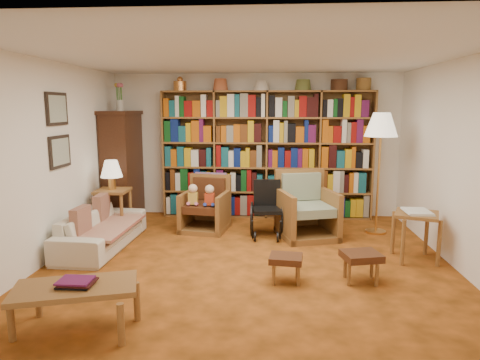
# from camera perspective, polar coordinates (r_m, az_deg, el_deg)

# --- Properties ---
(floor) EXTENTS (5.00, 5.00, 0.00)m
(floor) POSITION_cam_1_polar(r_m,az_deg,el_deg) (5.43, 1.09, -11.03)
(floor) COLOR #BC5C1D
(floor) RESTS_ON ground
(ceiling) EXTENTS (5.00, 5.00, 0.00)m
(ceiling) POSITION_cam_1_polar(r_m,az_deg,el_deg) (5.11, 1.18, 16.18)
(ceiling) COLOR silver
(ceiling) RESTS_ON wall_back
(wall_back) EXTENTS (5.00, 0.00, 5.00)m
(wall_back) POSITION_cam_1_polar(r_m,az_deg,el_deg) (7.61, 2.09, 4.62)
(wall_back) COLOR white
(wall_back) RESTS_ON floor
(wall_front) EXTENTS (5.00, 0.00, 5.00)m
(wall_front) POSITION_cam_1_polar(r_m,az_deg,el_deg) (2.67, -1.60, -4.87)
(wall_front) COLOR white
(wall_front) RESTS_ON floor
(wall_left) EXTENTS (0.00, 5.00, 5.00)m
(wall_left) POSITION_cam_1_polar(r_m,az_deg,el_deg) (5.81, -24.33, 2.19)
(wall_left) COLOR white
(wall_left) RESTS_ON floor
(wall_right) EXTENTS (0.00, 5.00, 5.00)m
(wall_right) POSITION_cam_1_polar(r_m,az_deg,el_deg) (5.59, 27.68, 1.67)
(wall_right) COLOR white
(wall_right) RESTS_ON floor
(bookshelf) EXTENTS (3.60, 0.30, 2.42)m
(bookshelf) POSITION_cam_1_polar(r_m,az_deg,el_deg) (7.44, 3.58, 3.88)
(bookshelf) COLOR brown
(bookshelf) RESTS_ON floor
(curio_cabinet) EXTENTS (0.50, 0.95, 2.40)m
(curio_cabinet) POSITION_cam_1_polar(r_m,az_deg,el_deg) (7.57, -15.40, 1.99)
(curio_cabinet) COLOR #3E1F10
(curio_cabinet) RESTS_ON floor
(framed_pictures) EXTENTS (0.03, 0.52, 0.97)m
(framed_pictures) POSITION_cam_1_polar(r_m,az_deg,el_deg) (6.04, -23.05, 6.11)
(framed_pictures) COLOR black
(framed_pictures) RESTS_ON wall_left
(sofa) EXTENTS (1.76, 0.75, 0.51)m
(sofa) POSITION_cam_1_polar(r_m,az_deg,el_deg) (6.24, -17.93, -6.30)
(sofa) COLOR beige
(sofa) RESTS_ON floor
(sofa_throw) EXTENTS (0.75, 1.35, 0.04)m
(sofa_throw) POSITION_cam_1_polar(r_m,az_deg,el_deg) (6.21, -17.53, -5.91)
(sofa_throw) COLOR beige
(sofa_throw) RESTS_ON sofa
(cushion_left) EXTENTS (0.14, 0.40, 0.40)m
(cushion_left) POSITION_cam_1_polar(r_m,az_deg,el_deg) (6.55, -17.95, -3.77)
(cushion_left) COLOR maroon
(cushion_left) RESTS_ON sofa
(cushion_right) EXTENTS (0.14, 0.38, 0.37)m
(cushion_right) POSITION_cam_1_polar(r_m,az_deg,el_deg) (5.93, -20.46, -5.30)
(cushion_right) COLOR maroon
(cushion_right) RESTS_ON sofa
(side_table_lamp) EXTENTS (0.49, 0.49, 0.68)m
(side_table_lamp) POSITION_cam_1_polar(r_m,az_deg,el_deg) (6.87, -16.58, -2.52)
(side_table_lamp) COLOR brown
(side_table_lamp) RESTS_ON floor
(table_lamp) EXTENTS (0.33, 0.33, 0.45)m
(table_lamp) POSITION_cam_1_polar(r_m,az_deg,el_deg) (6.79, -16.77, 1.32)
(table_lamp) COLOR gold
(table_lamp) RESTS_ON side_table_lamp
(armchair_leather) EXTENTS (0.79, 0.82, 0.87)m
(armchair_leather) POSITION_cam_1_polar(r_m,az_deg,el_deg) (6.83, -4.59, -3.59)
(armchair_leather) COLOR brown
(armchair_leather) RESTS_ON floor
(armchair_sage) EXTENTS (1.01, 1.02, 0.98)m
(armchair_sage) POSITION_cam_1_polar(r_m,az_deg,el_deg) (6.54, 8.87, -4.11)
(armchair_sage) COLOR brown
(armchair_sage) RESTS_ON floor
(wheelchair) EXTENTS (0.48, 0.67, 0.84)m
(wheelchair) POSITION_cam_1_polar(r_m,az_deg,el_deg) (6.48, 3.59, -4.09)
(wheelchair) COLOR black
(wheelchair) RESTS_ON floor
(floor_lamp) EXTENTS (0.49, 0.49, 1.84)m
(floor_lamp) POSITION_cam_1_polar(r_m,az_deg,el_deg) (6.75, 18.29, 6.39)
(floor_lamp) COLOR gold
(floor_lamp) RESTS_ON floor
(side_table_papers) EXTENTS (0.65, 0.65, 0.65)m
(side_table_papers) POSITION_cam_1_polar(r_m,az_deg,el_deg) (5.83, 22.45, -5.06)
(side_table_papers) COLOR brown
(side_table_papers) RESTS_ON floor
(footstool_a) EXTENTS (0.39, 0.34, 0.30)m
(footstool_a) POSITION_cam_1_polar(r_m,az_deg,el_deg) (4.84, 6.14, -10.61)
(footstool_a) COLOR #4A2213
(footstool_a) RESTS_ON floor
(footstool_b) EXTENTS (0.47, 0.42, 0.34)m
(footstool_b) POSITION_cam_1_polar(r_m,az_deg,el_deg) (4.99, 15.86, -9.97)
(footstool_b) COLOR #4A2213
(footstool_b) RESTS_ON floor
(coffee_table) EXTENTS (1.13, 0.78, 0.47)m
(coffee_table) POSITION_cam_1_polar(r_m,az_deg,el_deg) (4.05, -21.08, -13.64)
(coffee_table) COLOR brown
(coffee_table) RESTS_ON floor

